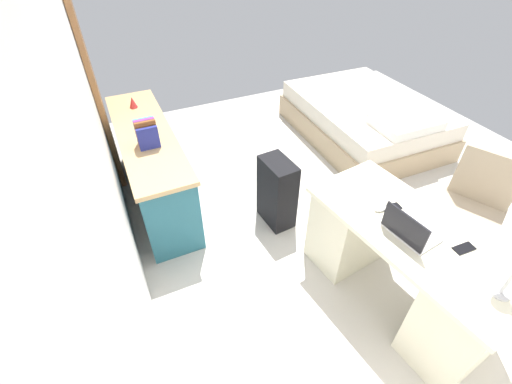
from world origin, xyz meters
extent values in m
plane|color=beige|center=(0.00, 0.00, 0.00)|extent=(5.37, 5.37, 0.00)
cube|color=white|center=(0.00, 2.00, 1.29)|extent=(4.37, 0.10, 2.57)
cube|color=#936038|center=(1.63, 1.92, 1.02)|extent=(0.88, 0.05, 2.04)
cube|color=beige|center=(-1.05, 0.27, 0.71)|extent=(1.51, 0.83, 0.04)
cube|color=beige|center=(-1.53, 0.21, 0.35)|extent=(0.47, 0.64, 0.69)
cube|color=beige|center=(-0.56, 0.33, 0.35)|extent=(0.47, 0.64, 0.69)
cylinder|color=black|center=(-0.93, -0.47, 0.02)|extent=(0.52, 0.52, 0.04)
cylinder|color=black|center=(-0.93, -0.47, 0.21)|extent=(0.06, 0.06, 0.42)
cube|color=tan|center=(-0.93, -0.47, 0.46)|extent=(0.61, 0.61, 0.08)
cube|color=tan|center=(-0.85, -0.65, 0.72)|extent=(0.42, 0.24, 0.44)
cube|color=#235B6B|center=(0.88, 1.62, 0.36)|extent=(1.76, 0.44, 0.71)
cube|color=tan|center=(0.88, 1.62, 0.73)|extent=(1.80, 0.48, 0.04)
cube|color=#1E4E5B|center=(0.49, 1.40, 0.20)|extent=(0.67, 0.01, 0.25)
cube|color=#1E4E5B|center=(1.28, 1.40, 0.20)|extent=(0.67, 0.01, 0.25)
cube|color=tan|center=(1.00, -1.02, 0.14)|extent=(1.94, 1.46, 0.28)
cube|color=silver|center=(1.00, -1.02, 0.38)|extent=(1.88, 1.39, 0.20)
cube|color=white|center=(0.33, -1.00, 0.53)|extent=(0.50, 0.69, 0.10)
cube|color=black|center=(0.07, 0.68, 0.33)|extent=(0.38, 0.25, 0.66)
cube|color=#B7B7BC|center=(-1.05, 0.32, 0.74)|extent=(0.33, 0.26, 0.02)
cube|color=black|center=(-1.07, 0.42, 0.84)|extent=(0.31, 0.05, 0.19)
ellipsoid|color=white|center=(-0.80, 0.35, 0.74)|extent=(0.07, 0.11, 0.03)
cube|color=black|center=(-1.29, 0.12, 0.73)|extent=(0.07, 0.14, 0.01)
cube|color=black|center=(-0.82, 0.27, 0.73)|extent=(0.08, 0.14, 0.01)
cylinder|color=silver|center=(-1.59, 0.20, 0.73)|extent=(0.11, 0.11, 0.01)
cube|color=navy|center=(0.59, 1.62, 0.85)|extent=(0.03, 0.17, 0.20)
cube|color=brown|center=(0.63, 1.62, 0.87)|extent=(0.03, 0.17, 0.23)
cube|color=#752F85|center=(0.67, 1.62, 0.87)|extent=(0.04, 0.17, 0.23)
cube|color=teal|center=(0.71, 1.62, 0.86)|extent=(0.03, 0.17, 0.22)
cone|color=red|center=(1.42, 1.62, 0.81)|extent=(0.08, 0.08, 0.11)
camera|label=1|loc=(-2.03, 1.85, 2.36)|focal=24.48mm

